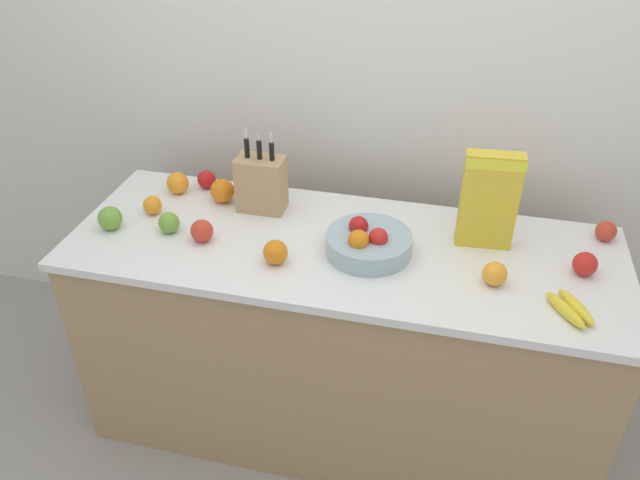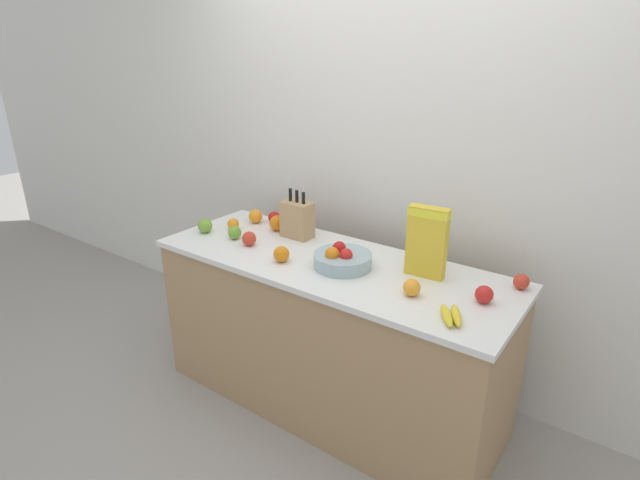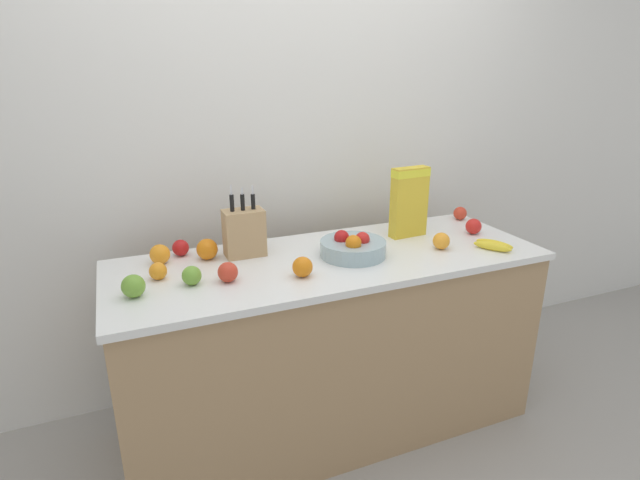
{
  "view_description": "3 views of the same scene",
  "coord_description": "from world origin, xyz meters",
  "px_view_note": "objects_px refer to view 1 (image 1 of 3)",
  "views": [
    {
      "loc": [
        0.34,
        -1.71,
        2.04
      ],
      "look_at": [
        -0.06,
        -0.06,
        0.91
      ],
      "focal_mm": 35.0,
      "sensor_mm": 36.0,
      "label": 1
    },
    {
      "loc": [
        1.3,
        -1.88,
        1.88
      ],
      "look_at": [
        -0.04,
        -0.02,
        0.97
      ],
      "focal_mm": 28.0,
      "sensor_mm": 36.0,
      "label": 2
    },
    {
      "loc": [
        -0.82,
        -1.83,
        1.64
      ],
      "look_at": [
        -0.06,
        -0.02,
        0.95
      ],
      "focal_mm": 28.0,
      "sensor_mm": 36.0,
      "label": 3
    }
  ],
  "objects_px": {
    "apple_leftmost": "(207,179)",
    "orange_mid_right": "(153,205)",
    "apple_front": "(169,223)",
    "apple_rightmost": "(110,218)",
    "apple_rear": "(202,231)",
    "apple_middle": "(585,264)",
    "banana_bunch": "(571,308)",
    "knife_block": "(261,184)",
    "orange_front_left": "(222,191)",
    "orange_front_right": "(495,274)",
    "fruit_bowl": "(368,243)",
    "cereal_box": "(490,197)",
    "orange_back_center": "(275,252)",
    "apple_near_bananas": "(606,231)",
    "orange_front_center": "(178,183)"
  },
  "relations": [
    {
      "from": "apple_front",
      "to": "banana_bunch",
      "type": "bearing_deg",
      "value": -5.6
    },
    {
      "from": "fruit_bowl",
      "to": "apple_leftmost",
      "type": "bearing_deg",
      "value": 156.96
    },
    {
      "from": "orange_front_left",
      "to": "orange_back_center",
      "type": "xyz_separation_m",
      "value": [
        0.31,
        -0.33,
        -0.0
      ]
    },
    {
      "from": "cereal_box",
      "to": "orange_front_center",
      "type": "xyz_separation_m",
      "value": [
        -1.14,
        0.08,
        -0.14
      ]
    },
    {
      "from": "apple_leftmost",
      "to": "orange_front_right",
      "type": "distance_m",
      "value": 1.15
    },
    {
      "from": "knife_block",
      "to": "banana_bunch",
      "type": "height_order",
      "value": "knife_block"
    },
    {
      "from": "cereal_box",
      "to": "apple_rightmost",
      "type": "distance_m",
      "value": 1.29
    },
    {
      "from": "apple_rightmost",
      "to": "knife_block",
      "type": "bearing_deg",
      "value": 28.49
    },
    {
      "from": "apple_leftmost",
      "to": "orange_mid_right",
      "type": "bearing_deg",
      "value": -117.07
    },
    {
      "from": "banana_bunch",
      "to": "fruit_bowl",
      "type": "bearing_deg",
      "value": 165.16
    },
    {
      "from": "orange_front_left",
      "to": "cereal_box",
      "type": "bearing_deg",
      "value": -3.69
    },
    {
      "from": "knife_block",
      "to": "orange_mid_right",
      "type": "height_order",
      "value": "knife_block"
    },
    {
      "from": "apple_rear",
      "to": "apple_rightmost",
      "type": "bearing_deg",
      "value": -179.33
    },
    {
      "from": "orange_front_left",
      "to": "orange_front_center",
      "type": "relative_size",
      "value": 1.08
    },
    {
      "from": "knife_block",
      "to": "orange_mid_right",
      "type": "distance_m",
      "value": 0.4
    },
    {
      "from": "apple_rear",
      "to": "orange_front_right",
      "type": "height_order",
      "value": "apple_rear"
    },
    {
      "from": "banana_bunch",
      "to": "orange_front_left",
      "type": "relative_size",
      "value": 2.06
    },
    {
      "from": "cereal_box",
      "to": "apple_leftmost",
      "type": "relative_size",
      "value": 4.68
    },
    {
      "from": "knife_block",
      "to": "apple_leftmost",
      "type": "xyz_separation_m",
      "value": [
        -0.26,
        0.1,
        -0.07
      ]
    },
    {
      "from": "orange_front_right",
      "to": "fruit_bowl",
      "type": "bearing_deg",
      "value": 169.78
    },
    {
      "from": "apple_leftmost",
      "to": "apple_front",
      "type": "xyz_separation_m",
      "value": [
        -0.0,
        -0.33,
        0.0
      ]
    },
    {
      "from": "fruit_bowl",
      "to": "apple_near_bananas",
      "type": "height_order",
      "value": "fruit_bowl"
    },
    {
      "from": "orange_front_right",
      "to": "orange_front_center",
      "type": "bearing_deg",
      "value": 165.7
    },
    {
      "from": "knife_block",
      "to": "cereal_box",
      "type": "relative_size",
      "value": 0.95
    },
    {
      "from": "apple_rear",
      "to": "apple_near_bananas",
      "type": "relative_size",
      "value": 1.11
    },
    {
      "from": "apple_middle",
      "to": "apple_near_bananas",
      "type": "bearing_deg",
      "value": 67.71
    },
    {
      "from": "knife_block",
      "to": "orange_front_left",
      "type": "xyz_separation_m",
      "value": [
        -0.16,
        0.01,
        -0.06
      ]
    },
    {
      "from": "apple_leftmost",
      "to": "apple_rightmost",
      "type": "distance_m",
      "value": 0.41
    },
    {
      "from": "orange_front_right",
      "to": "orange_front_center",
      "type": "distance_m",
      "value": 1.22
    },
    {
      "from": "apple_near_bananas",
      "to": "apple_rightmost",
      "type": "height_order",
      "value": "apple_rightmost"
    },
    {
      "from": "apple_near_bananas",
      "to": "orange_mid_right",
      "type": "bearing_deg",
      "value": -172.65
    },
    {
      "from": "apple_rear",
      "to": "apple_rightmost",
      "type": "relative_size",
      "value": 0.93
    },
    {
      "from": "banana_bunch",
      "to": "orange_mid_right",
      "type": "bearing_deg",
      "value": 170.87
    },
    {
      "from": "apple_near_bananas",
      "to": "apple_front",
      "type": "relative_size",
      "value": 0.95
    },
    {
      "from": "banana_bunch",
      "to": "orange_front_left",
      "type": "height_order",
      "value": "orange_front_left"
    },
    {
      "from": "orange_back_center",
      "to": "apple_front",
      "type": "bearing_deg",
      "value": 167.87
    },
    {
      "from": "apple_rear",
      "to": "apple_middle",
      "type": "xyz_separation_m",
      "value": [
        1.24,
        0.11,
        -0.0
      ]
    },
    {
      "from": "apple_leftmost",
      "to": "orange_mid_right",
      "type": "relative_size",
      "value": 1.05
    },
    {
      "from": "fruit_bowl",
      "to": "orange_front_right",
      "type": "relative_size",
      "value": 3.74
    },
    {
      "from": "orange_front_right",
      "to": "orange_front_left",
      "type": "xyz_separation_m",
      "value": [
        -0.99,
        0.28,
        0.01
      ]
    },
    {
      "from": "apple_near_bananas",
      "to": "orange_front_center",
      "type": "height_order",
      "value": "orange_front_center"
    },
    {
      "from": "apple_near_bananas",
      "to": "orange_front_center",
      "type": "bearing_deg",
      "value": -178.58
    },
    {
      "from": "orange_front_left",
      "to": "orange_front_right",
      "type": "bearing_deg",
      "value": -15.69
    },
    {
      "from": "apple_rightmost",
      "to": "orange_front_left",
      "type": "bearing_deg",
      "value": 40.95
    },
    {
      "from": "banana_bunch",
      "to": "apple_middle",
      "type": "distance_m",
      "value": 0.22
    },
    {
      "from": "fruit_bowl",
      "to": "cereal_box",
      "type": "bearing_deg",
      "value": 21.55
    },
    {
      "from": "banana_bunch",
      "to": "apple_front",
      "type": "relative_size",
      "value": 2.52
    },
    {
      "from": "cereal_box",
      "to": "fruit_bowl",
      "type": "distance_m",
      "value": 0.42
    },
    {
      "from": "apple_leftmost",
      "to": "orange_front_left",
      "type": "relative_size",
      "value": 0.79
    },
    {
      "from": "apple_front",
      "to": "orange_front_center",
      "type": "xyz_separation_m",
      "value": [
        -0.09,
        0.26,
        0.0
      ]
    }
  ]
}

